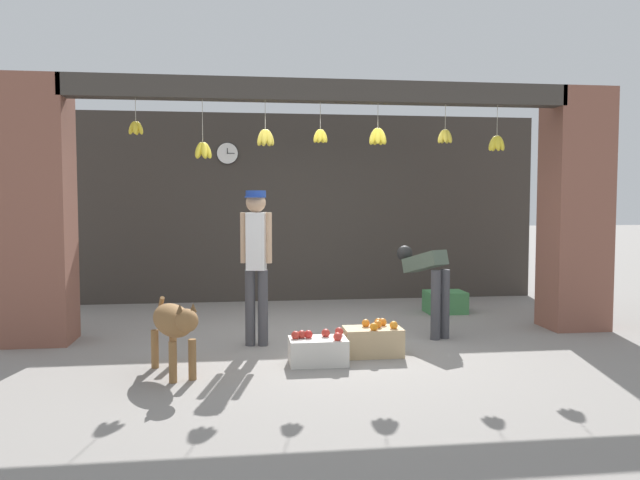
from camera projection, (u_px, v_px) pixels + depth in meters
name	position (u px, v px, depth m)	size (l,w,h in m)	color
ground_plane	(325.00, 340.00, 7.03)	(60.00, 60.00, 0.00)	gray
shop_back_wall	(300.00, 208.00, 9.81)	(7.59, 0.12, 2.92)	#38332D
shop_pillar_left	(38.00, 211.00, 6.83)	(0.70, 0.60, 2.92)	brown
shop_pillar_right	(575.00, 210.00, 7.64)	(0.70, 0.60, 2.92)	brown
storefront_awning	(325.00, 96.00, 6.98)	(5.69, 0.28, 0.90)	#3D3833
dog	(174.00, 323.00, 5.61)	(0.57, 1.01, 0.70)	olive
shopkeeper	(256.00, 254.00, 6.72)	(0.34, 0.29, 1.68)	#424247
worker_stooping	(428.00, 277.00, 7.25)	(0.48, 0.76, 1.03)	#424247
fruit_crate_oranges	(373.00, 341.00, 6.35)	(0.59, 0.35, 0.36)	tan
fruit_crate_apples	(318.00, 350.00, 6.01)	(0.56, 0.35, 0.33)	silver
produce_box_green	(445.00, 302.00, 8.76)	(0.54, 0.43, 0.30)	#42844C
water_bottle	(384.00, 334.00, 6.74)	(0.06, 0.06, 0.29)	#38934C
wall_clock	(227.00, 153.00, 9.54)	(0.34, 0.03, 0.34)	black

